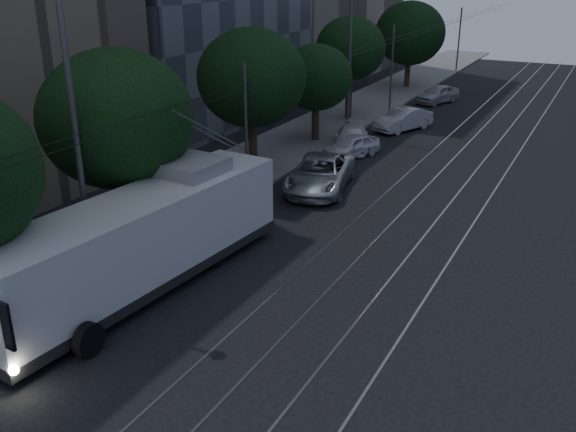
# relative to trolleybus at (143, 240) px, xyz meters

# --- Properties ---
(ground) EXTENTS (120.00, 120.00, 0.00)m
(ground) POSITION_rel_trolleybus_xyz_m (3.74, -0.81, -1.67)
(ground) COLOR black
(ground) RESTS_ON ground
(sidewalk) EXTENTS (5.00, 90.00, 0.15)m
(sidewalk) POSITION_rel_trolleybus_xyz_m (-3.76, 19.19, -1.60)
(sidewalk) COLOR gray
(sidewalk) RESTS_ON ground
(tram_rails) EXTENTS (4.52, 90.00, 0.02)m
(tram_rails) POSITION_rel_trolleybus_xyz_m (6.24, 19.19, -1.66)
(tram_rails) COLOR #929199
(tram_rails) RESTS_ON ground
(overhead_wires) EXTENTS (2.23, 90.00, 6.00)m
(overhead_wires) POSITION_rel_trolleybus_xyz_m (-1.24, 19.19, 1.80)
(overhead_wires) COLOR black
(overhead_wires) RESTS_ON ground
(trolleybus) EXTENTS (3.51, 12.20, 5.63)m
(trolleybus) POSITION_rel_trolleybus_xyz_m (0.00, 0.00, 0.00)
(trolleybus) COLOR white
(trolleybus) RESTS_ON ground
(pickup_silver) EXTENTS (3.65, 5.97, 1.55)m
(pickup_silver) POSITION_rel_trolleybus_xyz_m (1.04, 11.50, -0.90)
(pickup_silver) COLOR #BABEC2
(pickup_silver) RESTS_ON ground
(car_white_a) EXTENTS (2.67, 3.90, 1.23)m
(car_white_a) POSITION_rel_trolleybus_xyz_m (0.33, 17.17, -1.05)
(car_white_a) COLOR white
(car_white_a) RESTS_ON ground
(car_white_b) EXTENTS (3.13, 4.73, 1.27)m
(car_white_b) POSITION_rel_trolleybus_xyz_m (-0.27, 18.69, -1.03)
(car_white_b) COLOR white
(car_white_b) RESTS_ON ground
(car_white_c) EXTENTS (3.06, 4.50, 1.41)m
(car_white_c) POSITION_rel_trolleybus_xyz_m (0.99, 24.27, -0.97)
(car_white_c) COLOR #BBBBC0
(car_white_c) RESTS_ON ground
(car_white_d) EXTENTS (2.95, 4.30, 1.36)m
(car_white_d) POSITION_rel_trolleybus_xyz_m (0.70, 33.65, -0.99)
(car_white_d) COLOR silver
(car_white_d) RESTS_ON ground
(tree_1) EXTENTS (5.49, 5.49, 7.33)m
(tree_1) POSITION_rel_trolleybus_xyz_m (-2.76, 2.36, 3.17)
(tree_1) COLOR #2E201A
(tree_1) RESTS_ON ground
(tree_2) EXTENTS (5.25, 5.25, 7.21)m
(tree_2) POSITION_rel_trolleybus_xyz_m (-2.86, 11.97, 3.16)
(tree_2) COLOR #2E201A
(tree_2) RESTS_ON ground
(tree_3) EXTENTS (4.22, 4.22, 5.71)m
(tree_3) POSITION_rel_trolleybus_xyz_m (-2.76, 19.15, 2.13)
(tree_3) COLOR #2E201A
(tree_3) RESTS_ON ground
(tree_4) EXTENTS (4.60, 4.60, 6.79)m
(tree_4) POSITION_rel_trolleybus_xyz_m (-3.26, 25.54, 3.02)
(tree_4) COLOR #2E201A
(tree_4) RESTS_ON ground
(tree_5) EXTENTS (5.76, 5.76, 7.10)m
(tree_5) POSITION_rel_trolleybus_xyz_m (-3.26, 38.66, 2.83)
(tree_5) COLOR #2E201A
(tree_5) RESTS_ON ground
(streetlamp_near) EXTENTS (2.61, 0.44, 10.91)m
(streetlamp_near) POSITION_rel_trolleybus_xyz_m (-1.44, -0.50, 4.85)
(streetlamp_near) COLOR #535355
(streetlamp_near) RESTS_ON ground
(streetlamp_far) EXTENTS (2.57, 0.44, 10.71)m
(streetlamp_far) POSITION_rel_trolleybus_xyz_m (-1.64, 22.46, 4.74)
(streetlamp_far) COLOR #535355
(streetlamp_far) RESTS_ON ground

